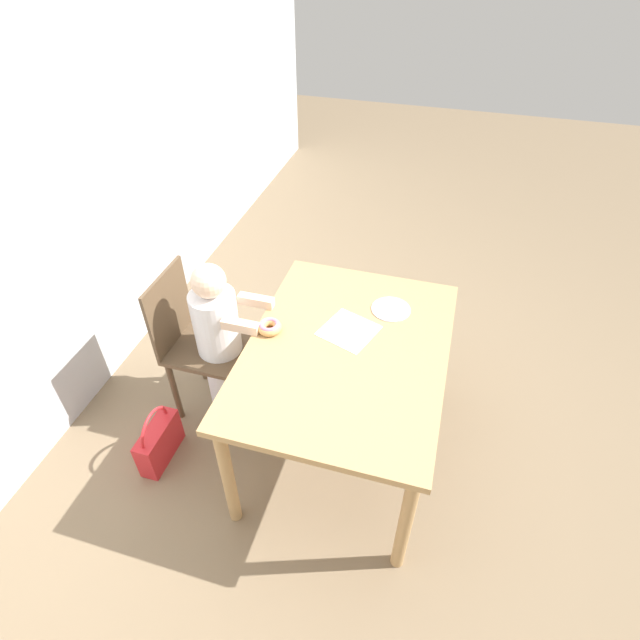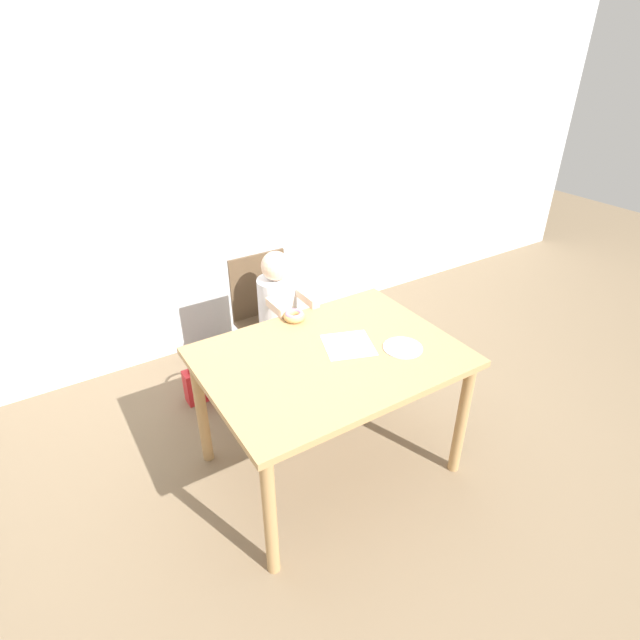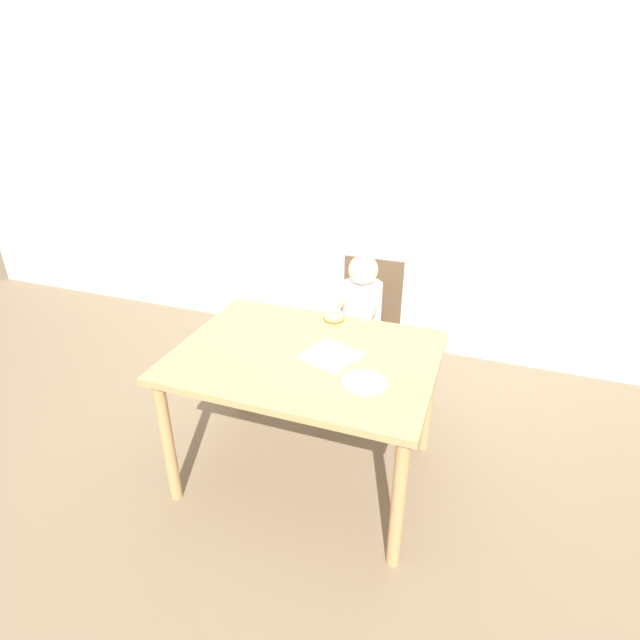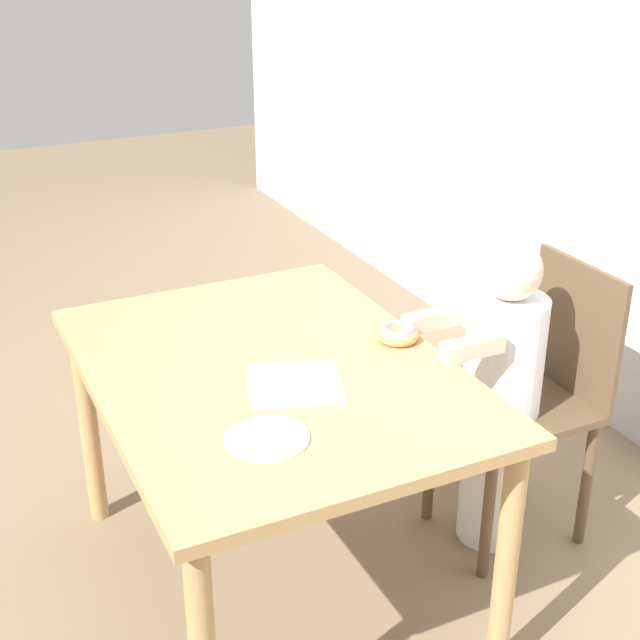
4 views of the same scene
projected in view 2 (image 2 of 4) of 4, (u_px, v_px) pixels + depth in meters
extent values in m
plane|color=#7A664C|center=(329.00, 463.00, 2.85)|extent=(12.00, 12.00, 0.00)
cube|color=silver|center=(203.00, 182.00, 3.38)|extent=(8.00, 0.05, 2.50)
cube|color=tan|center=(331.00, 357.00, 2.48)|extent=(1.26, 0.93, 0.03)
cylinder|color=tan|center=(270.00, 517.00, 2.11)|extent=(0.06, 0.06, 0.71)
cylinder|color=tan|center=(462.00, 420.00, 2.64)|extent=(0.06, 0.06, 0.71)
cylinder|color=tan|center=(201.00, 410.00, 2.71)|extent=(0.06, 0.06, 0.71)
cylinder|color=tan|center=(369.00, 348.00, 3.23)|extent=(0.06, 0.06, 0.71)
cube|color=brown|center=(275.00, 329.00, 3.23)|extent=(0.39, 0.44, 0.03)
cube|color=brown|center=(258.00, 285.00, 3.27)|extent=(0.39, 0.02, 0.43)
cylinder|color=brown|center=(268.00, 382.00, 3.14)|extent=(0.04, 0.04, 0.45)
cylinder|color=brown|center=(312.00, 366.00, 3.28)|extent=(0.04, 0.04, 0.45)
cylinder|color=brown|center=(243.00, 353.00, 3.41)|extent=(0.04, 0.04, 0.45)
cylinder|color=brown|center=(284.00, 340.00, 3.56)|extent=(0.04, 0.04, 0.45)
cylinder|color=white|center=(280.00, 362.00, 3.30)|extent=(0.20, 0.20, 0.48)
cylinder|color=white|center=(278.00, 306.00, 3.09)|extent=(0.24, 0.24, 0.37)
sphere|color=beige|center=(276.00, 266.00, 2.95)|extent=(0.18, 0.18, 0.18)
cube|color=beige|center=(277.00, 307.00, 2.84)|extent=(0.05, 0.19, 0.05)
cube|color=beige|center=(308.00, 298.00, 2.93)|extent=(0.05, 0.19, 0.05)
torus|color=tan|center=(294.00, 316.00, 2.76)|extent=(0.12, 0.12, 0.04)
torus|color=pink|center=(294.00, 314.00, 2.75)|extent=(0.10, 0.10, 0.02)
cube|color=white|center=(348.00, 345.00, 2.54)|extent=(0.31, 0.31, 0.00)
cube|color=red|center=(208.00, 382.00, 3.31)|extent=(0.31, 0.10, 0.24)
torus|color=red|center=(206.00, 368.00, 3.25)|extent=(0.25, 0.02, 0.25)
cylinder|color=silver|center=(403.00, 348.00, 2.52)|extent=(0.20, 0.20, 0.01)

